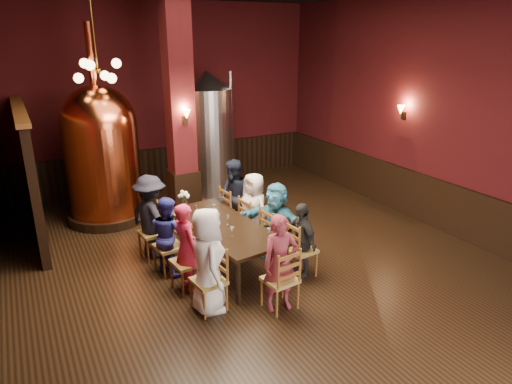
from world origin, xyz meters
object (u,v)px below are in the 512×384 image
copper_kettle (102,153)px  person_1 (186,247)px  steel_vessel (209,133)px  rose_vase (184,197)px  person_2 (168,235)px  dining_table (223,228)px  person_0 (208,261)px

copper_kettle → person_1: bearing=-82.0°
steel_vessel → rose_vase: (-1.64, -2.73, -0.49)m
person_2 → steel_vessel: bearing=-53.9°
dining_table → person_2: person_2 is taller
person_0 → dining_table: bearing=-24.6°
person_1 → person_2: (-0.08, 0.66, -0.05)m
copper_kettle → person_0: bearing=-82.2°
copper_kettle → rose_vase: size_ratio=11.25×
copper_kettle → rose_vase: (0.98, -2.11, -0.46)m
rose_vase → copper_kettle: bearing=115.0°
person_1 → person_2: bearing=-2.9°
person_1 → copper_kettle: 3.61m
person_2 → steel_vessel: size_ratio=0.45×
person_1 → steel_vessel: 4.70m
copper_kettle → steel_vessel: size_ratio=1.35×
person_2 → rose_vase: person_2 is taller
person_0 → rose_vase: 2.11m
person_0 → person_1: 0.67m
copper_kettle → dining_table: bearing=-67.1°
person_0 → copper_kettle: 4.26m
person_1 → rose_vase: size_ratio=4.01×
dining_table → copper_kettle: copper_kettle is taller
copper_kettle → steel_vessel: 2.69m
person_2 → copper_kettle: copper_kettle is taller
person_0 → rose_vase: size_ratio=4.39×
person_0 → person_1: person_0 is taller
dining_table → person_2: bearing=158.8°
person_0 → person_2: size_ratio=1.18×
copper_kettle → steel_vessel: (2.62, 0.62, 0.02)m
steel_vessel → copper_kettle: bearing=-166.7°
person_0 → person_1: (-0.08, 0.67, -0.07)m
person_2 → copper_kettle: bearing=-13.2°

